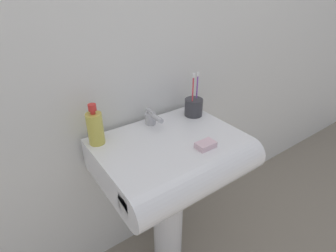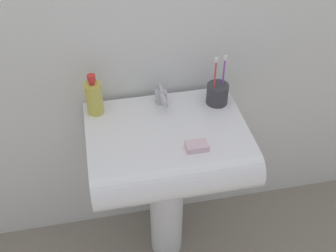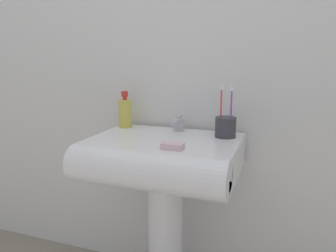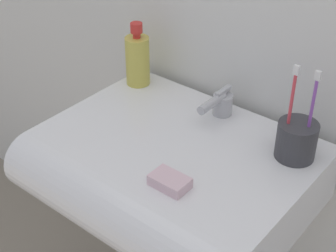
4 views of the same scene
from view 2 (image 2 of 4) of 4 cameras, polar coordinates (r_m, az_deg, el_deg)
name	(u,v)px [view 2 (image 2 of 4)]	position (r m, az deg, el deg)	size (l,w,h in m)	color
ground_plane	(167,244)	(2.21, -0.20, -15.66)	(6.00, 6.00, 0.00)	gray
sink_pedestal	(166,203)	(1.95, -0.22, -10.44)	(0.15, 0.15, 0.64)	white
sink_basin	(169,149)	(1.63, 0.11, -3.18)	(0.61, 0.49, 0.15)	white
faucet	(162,97)	(1.71, -0.86, 3.97)	(0.05, 0.12, 0.07)	#B7B7BC
toothbrush_cup	(217,93)	(1.72, 6.70, 4.42)	(0.09, 0.09, 0.22)	#38383D
soap_bottle	(94,97)	(1.67, -10.00, 3.84)	(0.06, 0.06, 0.17)	gold
bar_soap	(197,146)	(1.52, 3.90, -2.74)	(0.08, 0.05, 0.02)	silver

